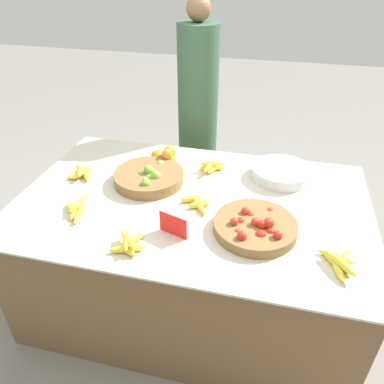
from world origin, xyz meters
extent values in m
plane|color=gray|center=(0.00, 0.00, 0.00)|extent=(12.00, 12.00, 0.00)
cube|color=brown|center=(0.00, 0.00, 0.36)|extent=(1.73, 1.11, 0.72)
cube|color=beige|center=(0.00, 0.00, 0.72)|extent=(1.81, 1.16, 0.01)
cylinder|color=olive|center=(-0.28, 0.12, 0.76)|extent=(0.39, 0.39, 0.06)
sphere|color=#6BA333|center=(-0.25, 0.00, 0.79)|extent=(0.05, 0.05, 0.05)
sphere|color=#6BA333|center=(-0.31, 0.10, 0.78)|extent=(0.05, 0.05, 0.05)
sphere|color=#6BA333|center=(-0.36, 0.18, 0.76)|extent=(0.05, 0.05, 0.05)
sphere|color=#7AB238|center=(-0.28, 0.12, 0.81)|extent=(0.05, 0.05, 0.05)
sphere|color=#6BA333|center=(-0.28, 0.13, 0.78)|extent=(0.05, 0.05, 0.05)
sphere|color=#6BA333|center=(-0.26, 0.08, 0.77)|extent=(0.05, 0.05, 0.05)
sphere|color=#89BC42|center=(-0.28, 0.12, 0.79)|extent=(0.05, 0.05, 0.05)
sphere|color=#7AB238|center=(-0.27, 0.04, 0.78)|extent=(0.04, 0.04, 0.04)
sphere|color=#89BC42|center=(-0.21, 0.10, 0.77)|extent=(0.05, 0.05, 0.05)
sphere|color=#7AB238|center=(-0.31, 0.07, 0.76)|extent=(0.05, 0.05, 0.05)
sphere|color=#89BC42|center=(-0.25, 0.24, 0.77)|extent=(0.05, 0.05, 0.05)
sphere|color=#7AB238|center=(-0.23, 0.11, 0.77)|extent=(0.06, 0.06, 0.06)
sphere|color=#89BC42|center=(-0.22, 0.09, 0.79)|extent=(0.05, 0.05, 0.05)
cylinder|color=olive|center=(0.34, -0.18, 0.75)|extent=(0.39, 0.39, 0.05)
sphere|color=red|center=(0.25, -0.21, 0.79)|extent=(0.04, 0.04, 0.04)
sphere|color=red|center=(0.36, -0.10, 0.75)|extent=(0.04, 0.04, 0.04)
sphere|color=red|center=(0.27, -0.26, 0.77)|extent=(0.04, 0.04, 0.04)
sphere|color=red|center=(0.31, -0.12, 0.77)|extent=(0.04, 0.04, 0.04)
sphere|color=red|center=(0.35, -0.17, 0.77)|extent=(0.05, 0.05, 0.05)
sphere|color=red|center=(0.27, -0.18, 0.78)|extent=(0.04, 0.04, 0.04)
sphere|color=red|center=(0.34, -0.17, 0.76)|extent=(0.05, 0.05, 0.05)
sphere|color=red|center=(0.45, -0.26, 0.79)|extent=(0.04, 0.04, 0.04)
sphere|color=red|center=(0.40, -0.19, 0.80)|extent=(0.05, 0.05, 0.05)
sphere|color=red|center=(0.29, -0.11, 0.79)|extent=(0.04, 0.04, 0.04)
sphere|color=red|center=(0.29, -0.30, 0.79)|extent=(0.04, 0.04, 0.04)
sphere|color=red|center=(0.34, -0.19, 0.79)|extent=(0.04, 0.04, 0.04)
sphere|color=red|center=(0.35, -0.18, 0.78)|extent=(0.04, 0.04, 0.04)
sphere|color=red|center=(0.35, -0.18, 0.77)|extent=(0.04, 0.04, 0.04)
sphere|color=red|center=(0.37, -0.20, 0.79)|extent=(0.04, 0.04, 0.04)
sphere|color=red|center=(0.40, -0.06, 0.77)|extent=(0.04, 0.04, 0.04)
sphere|color=red|center=(0.37, -0.26, 0.77)|extent=(0.05, 0.05, 0.05)
sphere|color=red|center=(0.41, -0.23, 0.77)|extent=(0.04, 0.04, 0.04)
sphere|color=orange|center=(-0.22, 0.33, 0.77)|extent=(0.08, 0.08, 0.08)
sphere|color=orange|center=(-0.30, 0.35, 0.77)|extent=(0.08, 0.08, 0.08)
sphere|color=orange|center=(-0.29, 0.36, 0.76)|extent=(0.07, 0.07, 0.07)
sphere|color=orange|center=(-0.23, 0.36, 0.77)|extent=(0.07, 0.07, 0.07)
sphere|color=orange|center=(-0.23, 0.38, 0.76)|extent=(0.06, 0.06, 0.06)
sphere|color=orange|center=(-0.21, 0.32, 0.76)|extent=(0.07, 0.07, 0.07)
sphere|color=orange|center=(-0.22, 0.34, 0.82)|extent=(0.07, 0.07, 0.07)
sphere|color=orange|center=(-0.23, 0.31, 0.81)|extent=(0.07, 0.07, 0.07)
cylinder|color=silver|center=(0.44, 0.34, 0.76)|extent=(0.33, 0.33, 0.06)
cube|color=red|center=(-0.02, -0.29, 0.78)|extent=(0.14, 0.05, 0.11)
ellipsoid|color=yellow|center=(-0.53, -0.24, 0.74)|extent=(0.06, 0.16, 0.03)
ellipsoid|color=yellow|center=(-0.50, -0.27, 0.75)|extent=(0.06, 0.15, 0.03)
ellipsoid|color=yellow|center=(-0.53, -0.24, 0.74)|extent=(0.03, 0.12, 0.03)
ellipsoid|color=yellow|center=(-0.56, -0.24, 0.75)|extent=(0.11, 0.12, 0.03)
ellipsoid|color=yellow|center=(-0.53, -0.24, 0.76)|extent=(0.05, 0.12, 0.03)
ellipsoid|color=yellow|center=(-0.53, -0.20, 0.76)|extent=(0.07, 0.14, 0.03)
ellipsoid|color=yellow|center=(0.05, -0.06, 0.74)|extent=(0.11, 0.15, 0.03)
ellipsoid|color=yellow|center=(0.04, -0.02, 0.74)|extent=(0.05, 0.12, 0.03)
ellipsoid|color=yellow|center=(0.00, -0.01, 0.75)|extent=(0.12, 0.08, 0.04)
ellipsoid|color=yellow|center=(0.05, -0.05, 0.75)|extent=(0.12, 0.09, 0.04)
ellipsoid|color=yellow|center=(0.05, 0.34, 0.74)|extent=(0.13, 0.04, 0.03)
ellipsoid|color=yellow|center=(0.05, 0.33, 0.75)|extent=(0.08, 0.15, 0.03)
ellipsoid|color=yellow|center=(0.04, 0.35, 0.75)|extent=(0.13, 0.12, 0.03)
ellipsoid|color=yellow|center=(0.02, 0.36, 0.75)|extent=(0.13, 0.12, 0.03)
ellipsoid|color=yellow|center=(0.03, 0.32, 0.78)|extent=(0.12, 0.07, 0.04)
ellipsoid|color=yellow|center=(0.03, 0.31, 0.77)|extent=(0.07, 0.16, 0.03)
ellipsoid|color=yellow|center=(-0.18, -0.45, 0.75)|extent=(0.16, 0.09, 0.03)
ellipsoid|color=yellow|center=(-0.17, -0.39, 0.74)|extent=(0.09, 0.12, 0.03)
ellipsoid|color=yellow|center=(-0.18, -0.45, 0.74)|extent=(0.12, 0.09, 0.03)
ellipsoid|color=yellow|center=(-0.19, -0.42, 0.77)|extent=(0.08, 0.14, 0.03)
ellipsoid|color=yellow|center=(-0.18, -0.42, 0.77)|extent=(0.12, 0.13, 0.03)
ellipsoid|color=yellow|center=(-0.66, 0.10, 0.74)|extent=(0.11, 0.15, 0.03)
ellipsoid|color=yellow|center=(-0.69, 0.09, 0.74)|extent=(0.11, 0.15, 0.03)
ellipsoid|color=yellow|center=(-0.64, 0.09, 0.75)|extent=(0.12, 0.15, 0.04)
ellipsoid|color=yellow|center=(-0.70, 0.10, 0.75)|extent=(0.06, 0.15, 0.03)
ellipsoid|color=yellow|center=(-0.67, 0.08, 0.75)|extent=(0.09, 0.14, 0.03)
ellipsoid|color=yellow|center=(-0.68, 0.09, 0.77)|extent=(0.11, 0.11, 0.03)
ellipsoid|color=yellow|center=(-0.67, 0.07, 0.77)|extent=(0.07, 0.12, 0.03)
ellipsoid|color=yellow|center=(0.69, -0.29, 0.74)|extent=(0.15, 0.08, 0.03)
ellipsoid|color=yellow|center=(0.70, -0.33, 0.74)|extent=(0.12, 0.11, 0.03)
ellipsoid|color=yellow|center=(0.70, -0.37, 0.74)|extent=(0.06, 0.13, 0.03)
ellipsoid|color=yellow|center=(0.72, -0.29, 0.74)|extent=(0.08, 0.14, 0.03)
ellipsoid|color=yellow|center=(0.69, -0.33, 0.76)|extent=(0.11, 0.11, 0.03)
ellipsoid|color=yellow|center=(0.71, -0.36, 0.77)|extent=(0.11, 0.13, 0.03)
cylinder|color=#385B42|center=(-0.19, 0.95, 0.72)|extent=(0.28, 0.28, 1.43)
sphere|color=#896042|center=(-0.19, 0.95, 1.51)|extent=(0.16, 0.16, 0.16)
camera|label=1|loc=(0.38, -1.56, 1.83)|focal=35.00mm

